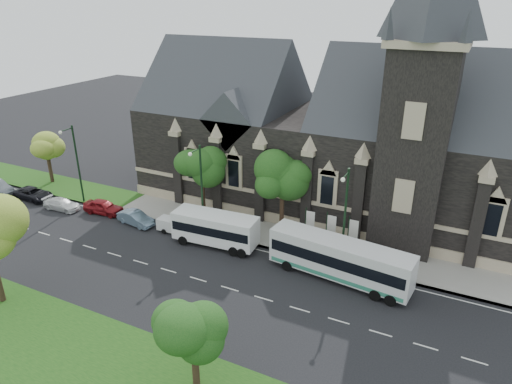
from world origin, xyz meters
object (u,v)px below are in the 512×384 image
Objects in this scene: banner_flag_right at (351,233)px; car_far_black at (34,194)px; tree_walk_far at (48,147)px; tree_walk_left at (204,164)px; banner_flag_center at (329,229)px; car_far_red at (103,207)px; car_far_white at (62,204)px; street_lamp_far at (76,160)px; tree_park_east at (197,322)px; sedan at (136,218)px; shuttle_bus at (215,228)px; tree_walk_right at (286,178)px; street_lamp_near at (344,213)px; box_trailer at (168,224)px; tour_coach at (340,259)px; street_lamp_mid at (200,185)px; banner_flag_left at (308,224)px.

banner_flag_right reaches higher than car_far_black.
tree_walk_far is 1.57× the size of banner_flag_right.
tree_walk_left is 14.58m from banner_flag_center.
car_far_white is at bearing 99.92° from car_far_red.
street_lamp_far is at bearing 72.21° from car_far_red.
car_far_white is (-26.95, 14.21, -4.01)m from tree_park_east.
street_lamp_far reaches higher than sedan.
sedan is 0.95× the size of car_far_red.
shuttle_bus is 1.68× the size of car_far_black.
car_far_red reaches higher than car_far_white.
street_lamp_near reaches higher than tree_walk_right.
car_far_white is at bearing -176.06° from box_trailer.
box_trailer is at bearing -175.54° from tour_coach.
street_lamp_mid is at bearing -86.83° from car_far_white.
tour_coach is (7.17, -5.49, -3.93)m from tree_walk_right.
tree_walk_left is 1.91× the size of banner_flag_right.
box_trailer is at bearing -168.74° from banner_flag_center.
tree_walk_right is 16.03m from sedan.
street_lamp_far is (-14.20, -3.61, -0.62)m from tree_walk_left.
banner_flag_left is 0.95× the size of sedan.
tree_walk_left is 0.94× the size of shuttle_bus.
tree_park_east is at bearing -123.07° from sedan.
banner_flag_left is 8.61m from shuttle_bus.
street_lamp_far is 7.49m from car_far_black.
street_lamp_near is at bearing -27.18° from banner_flag_left.
banner_flag_center is at bearing -6.89° from tree_walk_left.
street_lamp_near and street_lamp_mid have the same top height.
tree_walk_right is 29.94m from car_far_black.
street_lamp_near is 2.25× the size of banner_flag_center.
shuttle_bus is at bearing -161.39° from banner_flag_center.
tree_park_east is 17.13m from shuttle_bus.
tree_walk_left is 8.91m from sedan.
box_trailer is (-15.61, -3.11, -1.59)m from banner_flag_center.
car_far_red is (-11.94, -0.93, -4.35)m from street_lamp_mid.
street_lamp_near is 21.61m from sedan.
car_far_black is at bearing -175.70° from street_lamp_mid.
car_far_black is at bearing 176.88° from shuttle_bus.
banner_flag_center is (36.11, -1.18, -2.24)m from tree_walk_far.
street_lamp_mid is (-10.18, 16.42, 0.49)m from tree_park_east.
banner_flag_center and banner_flag_right have the same top height.
tree_park_east is 1.49× the size of sedan.
tree_walk_far is 26.74m from shuttle_bus.
tree_walk_far reaches higher than sedan.
sedan is (-7.10, -1.47, -4.42)m from street_lamp_mid.
tree_walk_far is 1.57× the size of banner_flag_left.
tree_walk_left is 7.64m from shuttle_bus.
banner_flag_right is 36.31m from car_far_black.
street_lamp_mid is (23.82, -3.08, 0.49)m from tree_walk_far.
street_lamp_mid is 2.13× the size of car_far_white.
tree_walk_right is at bearing 150.90° from banner_flag_left.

